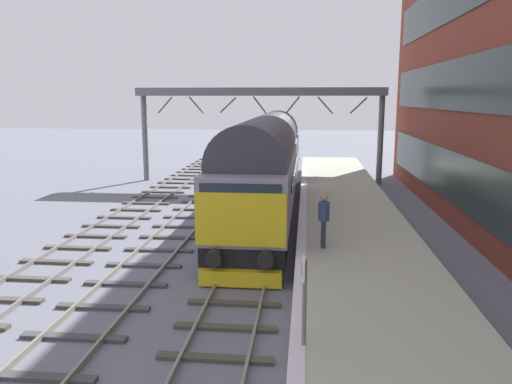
% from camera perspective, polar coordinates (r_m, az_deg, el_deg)
% --- Properties ---
extents(ground_plane, '(140.00, 140.00, 0.00)m').
position_cam_1_polar(ground_plane, '(16.96, -0.76, -8.04)').
color(ground_plane, slate).
rests_on(ground_plane, ground).
extents(track_main, '(2.50, 60.00, 0.15)m').
position_cam_1_polar(track_main, '(16.94, -0.76, -7.86)').
color(track_main, gray).
rests_on(track_main, ground).
extents(track_adjacent_west, '(2.50, 60.00, 0.15)m').
position_cam_1_polar(track_adjacent_west, '(17.63, -11.88, -7.34)').
color(track_adjacent_west, gray).
rests_on(track_adjacent_west, ground).
extents(track_adjacent_far_west, '(2.50, 60.00, 0.15)m').
position_cam_1_polar(track_adjacent_far_west, '(18.77, -20.83, -6.72)').
color(track_adjacent_far_west, slate).
rests_on(track_adjacent_far_west, ground).
extents(station_platform, '(4.00, 44.00, 1.01)m').
position_cam_1_polar(station_platform, '(16.79, 11.61, -6.66)').
color(station_platform, '#AEB29B').
rests_on(station_platform, ground).
extents(diesel_locomotive, '(2.74, 19.23, 4.68)m').
position_cam_1_polar(diesel_locomotive, '(23.40, 1.24, 3.45)').
color(diesel_locomotive, black).
rests_on(diesel_locomotive, ground).
extents(platform_number_sign, '(0.10, 0.44, 1.64)m').
position_cam_1_polar(platform_number_sign, '(9.11, 5.52, -10.90)').
color(platform_number_sign, slate).
rests_on(platform_number_sign, station_platform).
extents(waiting_passenger, '(0.35, 0.51, 1.64)m').
position_cam_1_polar(waiting_passenger, '(15.04, 7.78, -2.69)').
color(waiting_passenger, '#2E313A').
rests_on(waiting_passenger, station_platform).
extents(overhead_footbridge, '(15.74, 2.00, 6.09)m').
position_cam_1_polar(overhead_footbridge, '(32.26, 0.46, 10.97)').
color(overhead_footbridge, slate).
rests_on(overhead_footbridge, ground).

